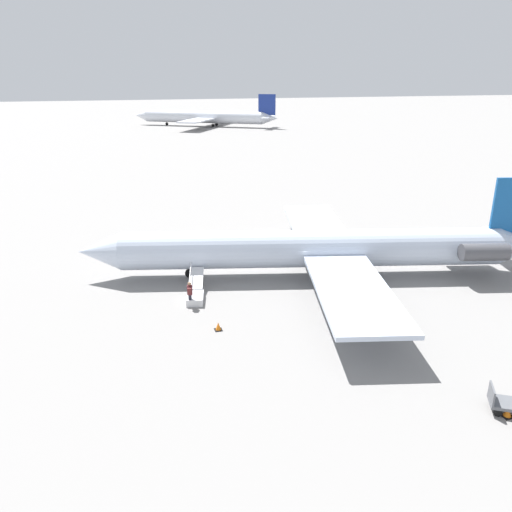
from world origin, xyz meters
name	(u,v)px	position (x,y,z in m)	size (l,w,h in m)	color
ground_plane	(311,275)	(0.00, 0.00, 0.00)	(600.00, 600.00, 0.00)	gray
airplane_main	(326,248)	(-1.03, 0.27, 2.24)	(35.24, 27.34, 7.50)	silver
airplane_taxiing_distant	(206,117)	(-16.23, -119.82, 2.82)	(40.66, 32.29, 9.48)	silver
boarding_stairs	(195,294)	(9.36, 1.69, 0.39)	(1.97, 4.14, 1.81)	silver
passenger	(190,293)	(9.90, 2.71, 1.00)	(0.41, 0.56, 1.74)	#23232D
luggage_cart	(512,404)	(-2.26, 18.12, 0.46)	(2.45, 2.07, 1.22)	#595B60
traffic_cone_near_stairs	(218,327)	(8.85, 6.50, 0.23)	(0.46, 0.46, 0.51)	black
traffic_cone_near_cart	(508,412)	(-1.89, 18.31, 0.25)	(0.49, 0.49, 0.54)	black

